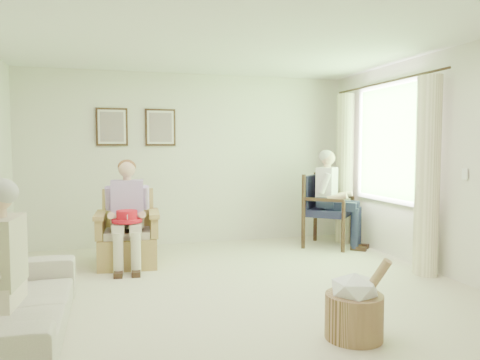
{
  "coord_description": "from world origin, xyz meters",
  "views": [
    {
      "loc": [
        -1.21,
        -4.37,
        1.5
      ],
      "look_at": [
        0.47,
        1.6,
        1.05
      ],
      "focal_mm": 35.0,
      "sensor_mm": 36.0,
      "label": 1
    }
  ],
  "objects_px": {
    "sofa": "(12,302)",
    "red_hat": "(127,217)",
    "wood_armchair": "(326,207)",
    "person_dark": "(331,191)",
    "wicker_armchair": "(128,241)",
    "person_wicker": "(128,207)",
    "hatbox": "(354,306)"
  },
  "relations": [
    {
      "from": "wicker_armchair",
      "to": "person_dark",
      "type": "bearing_deg",
      "value": 8.53
    },
    {
      "from": "person_dark",
      "to": "hatbox",
      "type": "distance_m",
      "value": 3.39
    },
    {
      "from": "wicker_armchair",
      "to": "person_dark",
      "type": "xyz_separation_m",
      "value": [
        2.94,
        0.23,
        0.54
      ]
    },
    {
      "from": "wood_armchair",
      "to": "sofa",
      "type": "height_order",
      "value": "wood_armchair"
    },
    {
      "from": "wicker_armchair",
      "to": "person_dark",
      "type": "height_order",
      "value": "person_dark"
    },
    {
      "from": "person_dark",
      "to": "hatbox",
      "type": "relative_size",
      "value": 2.13
    },
    {
      "from": "sofa",
      "to": "red_hat",
      "type": "bearing_deg",
      "value": -27.7
    },
    {
      "from": "sofa",
      "to": "person_dark",
      "type": "bearing_deg",
      "value": -58.83
    },
    {
      "from": "red_hat",
      "to": "person_wicker",
      "type": "bearing_deg",
      "value": 85.08
    },
    {
      "from": "person_dark",
      "to": "red_hat",
      "type": "distance_m",
      "value": 3.02
    },
    {
      "from": "person_dark",
      "to": "sofa",
      "type": "bearing_deg",
      "value": 162.08
    },
    {
      "from": "wood_armchair",
      "to": "person_dark",
      "type": "height_order",
      "value": "person_dark"
    },
    {
      "from": "wicker_armchair",
      "to": "hatbox",
      "type": "relative_size",
      "value": 1.43
    },
    {
      "from": "person_wicker",
      "to": "sofa",
      "type": "bearing_deg",
      "value": -111.63
    },
    {
      "from": "wicker_armchair",
      "to": "hatbox",
      "type": "bearing_deg",
      "value": -56.39
    },
    {
      "from": "sofa",
      "to": "red_hat",
      "type": "xyz_separation_m",
      "value": [
        0.94,
        1.79,
        0.35
      ]
    },
    {
      "from": "wicker_armchair",
      "to": "sofa",
      "type": "height_order",
      "value": "wicker_armchair"
    },
    {
      "from": "person_dark",
      "to": "hatbox",
      "type": "bearing_deg",
      "value": -162.74
    },
    {
      "from": "wicker_armchair",
      "to": "hatbox",
      "type": "xyz_separation_m",
      "value": [
        1.6,
        -2.82,
        -0.04
      ]
    },
    {
      "from": "hatbox",
      "to": "wood_armchair",
      "type": "bearing_deg",
      "value": 67.5
    },
    {
      "from": "wood_armchair",
      "to": "red_hat",
      "type": "bearing_deg",
      "value": 145.02
    },
    {
      "from": "sofa",
      "to": "person_wicker",
      "type": "distance_m",
      "value": 2.26
    },
    {
      "from": "person_dark",
      "to": "red_hat",
      "type": "bearing_deg",
      "value": 141.8
    },
    {
      "from": "wood_armchair",
      "to": "sofa",
      "type": "bearing_deg",
      "value": 163.92
    },
    {
      "from": "wicker_armchair",
      "to": "sofa",
      "type": "xyz_separation_m",
      "value": [
        -0.96,
        -2.12,
        -0.0
      ]
    },
    {
      "from": "sofa",
      "to": "person_wicker",
      "type": "bearing_deg",
      "value": -25.6
    },
    {
      "from": "person_wicker",
      "to": "red_hat",
      "type": "xyz_separation_m",
      "value": [
        -0.02,
        -0.21,
        -0.1
      ]
    },
    {
      "from": "red_hat",
      "to": "person_dark",
      "type": "bearing_deg",
      "value": 10.9
    },
    {
      "from": "red_hat",
      "to": "hatbox",
      "type": "xyz_separation_m",
      "value": [
        1.62,
        -2.49,
        -0.4
      ]
    },
    {
      "from": "sofa",
      "to": "red_hat",
      "type": "distance_m",
      "value": 2.05
    },
    {
      "from": "person_wicker",
      "to": "person_dark",
      "type": "xyz_separation_m",
      "value": [
        2.94,
        0.36,
        0.09
      ]
    },
    {
      "from": "wicker_armchair",
      "to": "red_hat",
      "type": "height_order",
      "value": "wicker_armchair"
    }
  ]
}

